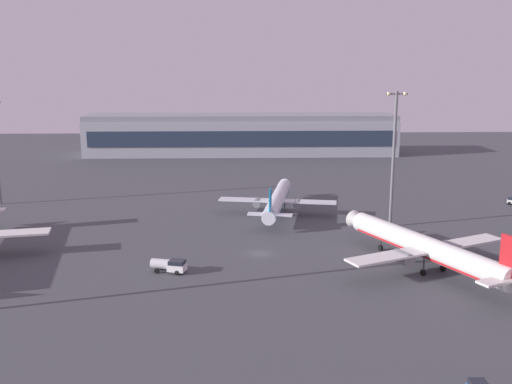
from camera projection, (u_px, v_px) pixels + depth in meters
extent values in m
plane|color=#424449|center=(260.00, 253.00, 112.23)|extent=(416.00, 416.00, 0.00)
cube|color=#9EA3AD|center=(241.00, 137.00, 238.05)|extent=(126.51, 22.00, 14.00)
cube|color=#263347|center=(242.00, 139.00, 226.97)|extent=(121.45, 0.40, 6.16)
cube|color=gray|center=(241.00, 117.00, 236.30)|extent=(126.51, 19.80, 2.40)
cylinder|color=silver|center=(424.00, 246.00, 102.71)|extent=(19.37, 35.67, 3.96)
cone|color=silver|center=(357.00, 220.00, 120.16)|extent=(4.46, 3.85, 3.76)
cube|color=silver|center=(428.00, 249.00, 101.85)|extent=(31.98, 17.80, 0.36)
cube|color=silver|center=(509.00, 278.00, 86.76)|extent=(11.44, 7.09, 0.36)
cube|color=red|center=(509.00, 258.00, 86.35)|extent=(1.69, 3.15, 6.77)
cylinder|color=slate|center=(403.00, 258.00, 99.49)|extent=(3.66, 4.36, 2.29)
cylinder|color=slate|center=(452.00, 249.00, 104.51)|extent=(3.66, 4.36, 2.29)
cube|color=red|center=(424.00, 252.00, 102.94)|extent=(17.75, 32.78, 0.37)
cylinder|color=#333338|center=(381.00, 239.00, 113.58)|extent=(0.29, 0.29, 3.70)
cylinder|color=black|center=(380.00, 248.00, 113.97)|extent=(0.86, 1.21, 1.15)
cylinder|color=#333338|center=(424.00, 262.00, 99.83)|extent=(0.29, 0.29, 3.70)
cylinder|color=black|center=(423.00, 273.00, 100.23)|extent=(0.86, 1.21, 1.15)
cylinder|color=#333338|center=(444.00, 259.00, 101.84)|extent=(0.29, 0.29, 3.70)
cylinder|color=black|center=(443.00, 268.00, 102.23)|extent=(0.86, 1.21, 1.15)
cylinder|color=silver|center=(278.00, 199.00, 141.68)|extent=(9.02, 32.50, 3.42)
cone|color=silver|center=(284.00, 185.00, 158.38)|extent=(3.58, 2.69, 3.25)
cone|color=silver|center=(269.00, 217.00, 124.80)|extent=(3.47, 3.02, 3.08)
cube|color=silver|center=(277.00, 201.00, 140.84)|extent=(28.99, 8.57, 0.32)
cube|color=silver|center=(270.00, 214.00, 126.41)|extent=(10.13, 3.86, 0.32)
cube|color=#1984B2|center=(270.00, 202.00, 126.09)|extent=(0.77, 2.88, 5.85)
cylinder|color=slate|center=(257.00, 203.00, 141.68)|extent=(2.52, 3.54, 1.98)
cylinder|color=slate|center=(297.00, 204.00, 140.28)|extent=(2.52, 3.54, 1.98)
cube|color=#1984B2|center=(278.00, 203.00, 141.88)|extent=(8.24, 29.89, 0.32)
cylinder|color=#333338|center=(282.00, 196.00, 152.04)|extent=(0.25, 0.25, 3.20)
cylinder|color=black|center=(282.00, 202.00, 152.38)|extent=(0.53, 1.04, 0.99)
cylinder|color=#333338|center=(269.00, 207.00, 140.12)|extent=(0.25, 0.25, 3.20)
cylinder|color=black|center=(269.00, 214.00, 140.46)|extent=(0.53, 1.04, 0.99)
cylinder|color=#333338|center=(285.00, 208.00, 139.56)|extent=(0.25, 0.25, 3.20)
cylinder|color=black|center=(285.00, 214.00, 139.91)|extent=(0.53, 1.04, 0.99)
cube|color=white|center=(510.00, 201.00, 151.87)|extent=(2.20, 2.30, 0.90)
cube|color=#1E232D|center=(511.00, 198.00, 151.70)|extent=(1.97, 2.09, 0.70)
cylinder|color=black|center=(509.00, 203.00, 151.38)|extent=(0.94, 0.65, 0.90)
cylinder|color=black|center=(509.00, 202.00, 152.73)|extent=(0.94, 0.65, 0.90)
cube|color=white|center=(177.00, 267.00, 101.45)|extent=(3.53, 3.11, 1.20)
cube|color=#1E232D|center=(177.00, 262.00, 101.24)|extent=(3.13, 2.83, 0.70)
cylinder|color=silver|center=(163.00, 264.00, 101.98)|extent=(4.53, 2.84, 1.80)
cylinder|color=black|center=(182.00, 269.00, 102.48)|extent=(0.95, 0.53, 0.90)
cylinder|color=black|center=(177.00, 273.00, 100.48)|extent=(0.95, 0.53, 0.90)
cylinder|color=black|center=(162.00, 267.00, 103.35)|extent=(0.95, 0.53, 0.90)
cylinder|color=black|center=(157.00, 271.00, 101.36)|extent=(0.95, 0.53, 0.90)
cylinder|color=slate|center=(393.00, 160.00, 128.05)|extent=(0.70, 0.70, 30.50)
cube|color=slate|center=(397.00, 94.00, 124.91)|extent=(4.80, 0.40, 0.40)
sphere|color=#F9EAB2|center=(388.00, 94.00, 124.85)|extent=(0.90, 0.90, 0.90)
sphere|color=#F9EAB2|center=(405.00, 94.00, 124.96)|extent=(0.90, 0.90, 0.90)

